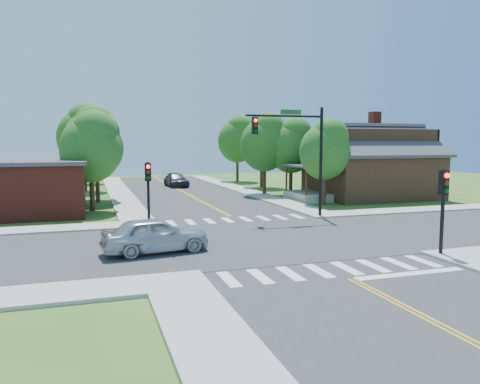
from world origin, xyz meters
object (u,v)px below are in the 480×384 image
object	(u,v)px
house_ne	(371,161)
signal_pole_se	(444,196)
signal_pole_nw	(148,182)
signal_mast_ne	(298,144)
car_dgrey	(176,180)
car_silver	(155,236)

from	to	relation	value
house_ne	signal_pole_se	bearing A→B (deg)	-115.58
signal_pole_nw	signal_mast_ne	bearing A→B (deg)	0.07
signal_pole_nw	house_ne	distance (m)	22.45
house_ne	car_dgrey	size ratio (longest dim) A/B	2.54
signal_pole_se	house_ne	size ratio (longest dim) A/B	0.29
signal_pole_se	house_ne	distance (m)	22.03
signal_pole_nw	car_dgrey	size ratio (longest dim) A/B	0.74
signal_pole_nw	car_dgrey	distance (m)	24.98
signal_mast_ne	signal_pole_se	distance (m)	11.55
car_silver	house_ne	bearing A→B (deg)	-61.66
house_ne	car_silver	world-z (taller)	house_ne
signal_mast_ne	car_silver	xyz separation A→B (m)	(-10.05, -6.80, -4.05)
signal_mast_ne	car_silver	size ratio (longest dim) A/B	1.46
house_ne	car_dgrey	xyz separation A→B (m)	(-14.75, 15.53, -2.60)
signal_pole_se	car_silver	size ratio (longest dim) A/B	0.77
signal_pole_nw	signal_pole_se	bearing A→B (deg)	-45.00
car_dgrey	signal_pole_nw	bearing A→B (deg)	-107.93
signal_pole_se	car_silver	xyz separation A→B (m)	(-11.73, 4.41, -1.86)
signal_mast_ne	signal_pole_nw	size ratio (longest dim) A/B	1.89
house_ne	car_silver	bearing A→B (deg)	-143.97
signal_mast_ne	signal_pole_nw	distance (m)	9.76
car_dgrey	house_ne	bearing A→B (deg)	-50.56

